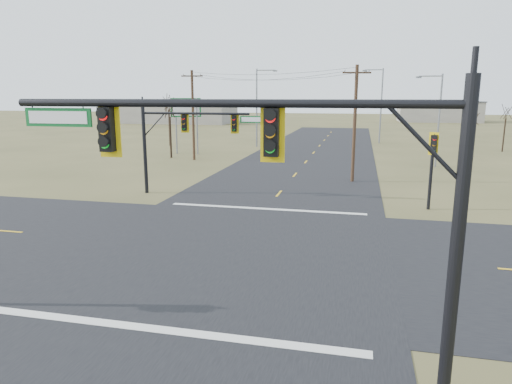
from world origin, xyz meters
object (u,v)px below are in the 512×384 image
streetlight_b (380,102)px  utility_pole_far (193,114)px  streetlight_a (437,115)px  streetlight_c (258,104)px  bare_tree_c (474,117)px  highway_sign (186,115)px  utility_pole_near (355,122)px  bare_tree_b (168,102)px  mast_arm_far (188,130)px  pedestal_signal_ne (433,154)px  bare_tree_a (169,107)px  mast_arm_near (286,166)px  bare_tree_d (507,112)px

streetlight_b → utility_pole_far: bearing=-138.6°
streetlight_a → streetlight_c: 24.35m
bare_tree_c → streetlight_a: bearing=-120.1°
utility_pole_far → highway_sign: bearing=119.4°
streetlight_a → streetlight_b: 22.17m
utility_pole_near → utility_pole_far: (-16.82, 9.10, 0.13)m
utility_pole_far → streetlight_b: streetlight_b is taller
utility_pole_near → streetlight_c: streetlight_c is taller
utility_pole_far → highway_sign: 5.18m
utility_pole_near → bare_tree_b: (-24.90, 21.42, 1.19)m
bare_tree_b → mast_arm_far: bearing=-64.3°
pedestal_signal_ne → streetlight_a: (2.78, 18.08, 1.53)m
mast_arm_far → bare_tree_a: bearing=105.1°
bare_tree_a → pedestal_signal_ne: bearing=-36.9°
mast_arm_near → streetlight_a: size_ratio=1.19×
mast_arm_far → streetlight_b: size_ratio=0.84×
mast_arm_far → utility_pole_near: 13.32m
utility_pole_far → bare_tree_b: size_ratio=1.26×
pedestal_signal_ne → bare_tree_d: bare_tree_d is taller
utility_pole_near → streetlight_b: bearing=84.7°
highway_sign → streetlight_b: size_ratio=0.62×
streetlight_a → bare_tree_b: (-32.40, 11.69, 1.01)m
mast_arm_near → bare_tree_a: size_ratio=1.50×
pedestal_signal_ne → bare_tree_c: (8.04, 27.16, 1.03)m
bare_tree_a → streetlight_c: bearing=61.5°
mast_arm_far → streetlight_b: streetlight_b is taller
pedestal_signal_ne → utility_pole_near: size_ratio=0.52×
mast_arm_near → mast_arm_far: (-9.82, 19.30, -0.75)m
mast_arm_near → bare_tree_b: bearing=115.0°
utility_pole_near → bare_tree_b: 32.87m
streetlight_a → streetlight_b: streetlight_b is taller
bare_tree_a → bare_tree_d: (37.45, 14.25, -0.63)m
streetlight_a → streetlight_c: (-20.38, 13.31, 0.80)m
highway_sign → mast_arm_far: bearing=-87.6°
streetlight_c → bare_tree_c: 26.02m
utility_pole_far → bare_tree_b: 14.77m
streetlight_b → bare_tree_d: streetlight_b is taller
mast_arm_far → utility_pole_near: utility_pole_near is taller
utility_pole_near → streetlight_b: (2.93, 31.40, 1.16)m
mast_arm_far → highway_sign: bearing=99.9°
bare_tree_a → bare_tree_c: bare_tree_a is taller
utility_pole_far → bare_tree_a: (-3.07, 1.00, 0.64)m
mast_arm_far → bare_tree_a: bare_tree_a is taller
pedestal_signal_ne → bare_tree_d: bearing=93.3°
highway_sign → bare_tree_c: (32.11, 5.21, -0.14)m
streetlight_a → highway_sign: bearing=156.3°
pedestal_signal_ne → highway_sign: bearing=162.4°
utility_pole_near → highway_sign: bearing=144.9°
bare_tree_c → pedestal_signal_ne: bearing=-106.5°
bare_tree_d → highway_sign: bearing=-163.8°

